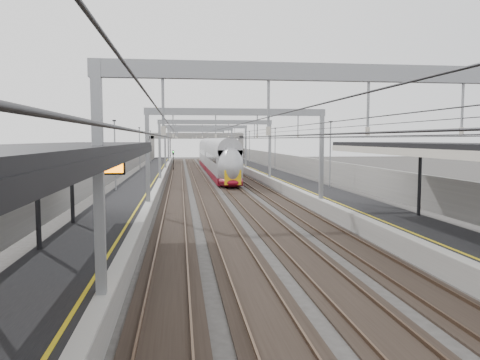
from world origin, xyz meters
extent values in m
plane|color=#383533|center=(0.00, 0.00, 0.00)|extent=(260.00, 260.00, 0.00)
cube|color=black|center=(-8.00, 45.00, 0.50)|extent=(4.00, 120.00, 1.00)
cube|color=black|center=(8.00, 45.00, 0.50)|extent=(4.00, 120.00, 1.00)
cube|color=black|center=(-4.50, 45.00, 0.04)|extent=(2.40, 140.00, 0.08)
cube|color=brown|center=(-5.22, 45.00, 0.13)|extent=(0.07, 140.00, 0.14)
cube|color=brown|center=(-3.78, 45.00, 0.13)|extent=(0.07, 140.00, 0.14)
cube|color=black|center=(-1.50, 45.00, 0.04)|extent=(2.40, 140.00, 0.08)
cube|color=brown|center=(-2.22, 45.00, 0.13)|extent=(0.07, 140.00, 0.14)
cube|color=brown|center=(-0.78, 45.00, 0.13)|extent=(0.07, 140.00, 0.14)
cube|color=black|center=(1.50, 45.00, 0.04)|extent=(2.40, 140.00, 0.08)
cube|color=brown|center=(0.78, 45.00, 0.13)|extent=(0.07, 140.00, 0.14)
cube|color=brown|center=(2.22, 45.00, 0.13)|extent=(0.07, 140.00, 0.14)
cube|color=black|center=(4.50, 45.00, 0.04)|extent=(2.40, 140.00, 0.08)
cube|color=brown|center=(3.78, 45.00, 0.13)|extent=(0.07, 140.00, 0.14)
cube|color=brown|center=(5.22, 45.00, 0.13)|extent=(0.07, 140.00, 0.14)
cube|color=gray|center=(-6.30, 2.00, 4.30)|extent=(0.28, 0.28, 6.60)
cube|color=gray|center=(0.00, 2.00, 7.35)|extent=(13.00, 0.25, 0.50)
cube|color=gray|center=(-6.30, 22.00, 4.30)|extent=(0.28, 0.28, 6.60)
cube|color=gray|center=(6.30, 22.00, 4.30)|extent=(0.28, 0.28, 6.60)
cube|color=gray|center=(0.00, 22.00, 7.35)|extent=(13.00, 0.25, 0.50)
cube|color=gray|center=(-6.30, 42.00, 4.30)|extent=(0.28, 0.28, 6.60)
cube|color=gray|center=(6.30, 42.00, 4.30)|extent=(0.28, 0.28, 6.60)
cube|color=gray|center=(0.00, 42.00, 7.35)|extent=(13.00, 0.25, 0.50)
cube|color=gray|center=(-6.30, 62.00, 4.30)|extent=(0.28, 0.28, 6.60)
cube|color=gray|center=(6.30, 62.00, 4.30)|extent=(0.28, 0.28, 6.60)
cube|color=gray|center=(0.00, 62.00, 7.35)|extent=(13.00, 0.25, 0.50)
cube|color=gray|center=(-6.30, 82.00, 4.30)|extent=(0.28, 0.28, 6.60)
cube|color=gray|center=(6.30, 82.00, 4.30)|extent=(0.28, 0.28, 6.60)
cube|color=gray|center=(0.00, 82.00, 7.35)|extent=(13.00, 0.25, 0.50)
cube|color=gray|center=(-6.30, 100.00, 4.30)|extent=(0.28, 0.28, 6.60)
cube|color=gray|center=(6.30, 100.00, 4.30)|extent=(0.28, 0.28, 6.60)
cube|color=gray|center=(0.00, 100.00, 7.35)|extent=(13.00, 0.25, 0.50)
cylinder|color=#262628|center=(-4.50, 50.00, 5.50)|extent=(0.03, 140.00, 0.03)
cylinder|color=#262628|center=(-1.50, 50.00, 5.50)|extent=(0.03, 140.00, 0.03)
cylinder|color=#262628|center=(1.50, 50.00, 5.50)|extent=(0.03, 140.00, 0.03)
cylinder|color=#262628|center=(4.50, 50.00, 5.50)|extent=(0.03, 140.00, 0.03)
cube|color=black|center=(-8.00, 3.00, 5.12)|extent=(4.40, 30.00, 0.24)
cylinder|color=black|center=(-9.70, 14.00, 3.00)|extent=(0.20, 0.20, 4.00)
cube|color=black|center=(-6.60, 4.00, 4.55)|extent=(1.60, 0.15, 0.55)
cube|color=orange|center=(-6.60, 3.92, 4.55)|extent=(1.50, 0.02, 0.42)
cylinder|color=black|center=(9.70, 14.00, 3.00)|extent=(0.20, 0.20, 4.00)
cube|color=gray|center=(0.00, 100.00, 6.20)|extent=(22.00, 2.20, 1.40)
cube|color=gray|center=(-10.50, 100.00, 3.10)|extent=(1.00, 2.20, 6.20)
cube|color=gray|center=(10.50, 100.00, 3.10)|extent=(1.00, 2.20, 6.20)
cube|color=gray|center=(-11.20, 45.00, 1.60)|extent=(0.30, 120.00, 3.20)
cube|color=gray|center=(11.20, 45.00, 1.60)|extent=(0.30, 120.00, 3.20)
cube|color=maroon|center=(1.50, 52.26, 0.62)|extent=(2.83, 24.14, 0.84)
cube|color=gray|center=(1.50, 52.26, 2.61)|extent=(2.83, 24.14, 3.15)
cube|color=black|center=(1.50, 43.81, 0.29)|extent=(2.10, 2.52, 0.52)
cube|color=maroon|center=(1.50, 76.83, 0.62)|extent=(2.83, 24.14, 0.84)
cube|color=gray|center=(1.50, 76.83, 2.61)|extent=(2.83, 24.14, 3.15)
cube|color=black|center=(1.50, 68.38, 0.29)|extent=(2.10, 2.52, 0.52)
ellipsoid|color=gray|center=(1.50, 39.98, 2.30)|extent=(2.83, 5.46, 4.41)
cube|color=#EDB30C|center=(1.50, 37.73, 1.35)|extent=(1.78, 0.12, 1.57)
cube|color=black|center=(1.50, 38.20, 2.93)|extent=(1.68, 0.60, 0.98)
cylinder|color=black|center=(-5.20, 70.33, 1.50)|extent=(0.12, 0.12, 3.00)
cube|color=black|center=(-5.20, 70.33, 3.10)|extent=(0.32, 0.22, 0.75)
sphere|color=#0CE526|center=(-5.20, 70.20, 3.25)|extent=(0.16, 0.16, 0.16)
cylinder|color=black|center=(3.20, 66.38, 1.50)|extent=(0.12, 0.12, 3.00)
cube|color=black|center=(3.20, 66.38, 3.10)|extent=(0.32, 0.22, 0.75)
sphere|color=red|center=(3.20, 66.25, 3.25)|extent=(0.16, 0.16, 0.16)
cylinder|color=black|center=(5.40, 66.97, 1.50)|extent=(0.12, 0.12, 3.00)
cube|color=black|center=(5.40, 66.97, 3.10)|extent=(0.32, 0.22, 0.75)
sphere|color=red|center=(5.40, 66.84, 3.25)|extent=(0.16, 0.16, 0.16)
camera|label=1|loc=(-4.04, -11.36, 5.41)|focal=35.00mm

